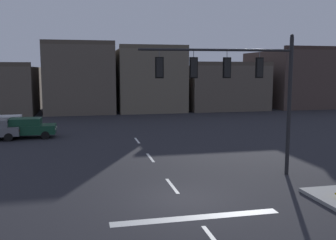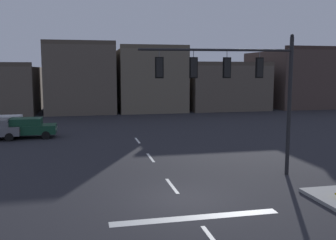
{
  "view_description": "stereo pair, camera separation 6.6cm",
  "coord_description": "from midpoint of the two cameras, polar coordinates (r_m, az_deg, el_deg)",
  "views": [
    {
      "loc": [
        -3.96,
        -14.99,
        5.41
      ],
      "look_at": [
        0.31,
        4.32,
        2.83
      ],
      "focal_mm": 40.85,
      "sensor_mm": 36.0,
      "label": 1
    },
    {
      "loc": [
        -3.9,
        -15.0,
        5.41
      ],
      "look_at": [
        0.31,
        4.32,
        2.83
      ],
      "focal_mm": 40.85,
      "sensor_mm": 36.0,
      "label": 2
    }
  ],
  "objects": [
    {
      "name": "building_row",
      "position": [
        54.86,
        2.2,
        5.68
      ],
      "size": [
        51.81,
        14.0,
        8.94
      ],
      "color": "brown",
      "rests_on": "ground"
    },
    {
      "name": "car_lot_nearside",
      "position": [
        32.66,
        -20.2,
        -1.05
      ],
      "size": [
        4.47,
        1.96,
        1.61
      ],
      "color": "#143D28",
      "rests_on": "ground"
    },
    {
      "name": "stop_bar_paint",
      "position": [
        14.61,
        4.34,
        -14.3
      ],
      "size": [
        6.4,
        0.5,
        0.01
      ],
      "primitive_type": "cube",
      "color": "silver",
      "rests_on": "ground"
    },
    {
      "name": "ground_plane",
      "position": [
        16.42,
        2.3,
        -11.81
      ],
      "size": [
        400.0,
        400.0,
        0.0
      ],
      "primitive_type": "plane",
      "color": "#232328"
    },
    {
      "name": "signal_mast_near_side",
      "position": [
        19.42,
        10.81,
        5.98
      ],
      "size": [
        7.79,
        0.79,
        7.21
      ],
      "color": "black",
      "rests_on": "ground"
    },
    {
      "name": "car_lot_farside",
      "position": [
        35.06,
        -22.75,
        -0.62
      ],
      "size": [
        4.47,
        1.95,
        1.61
      ],
      "color": "silver",
      "rests_on": "ground"
    },
    {
      "name": "lane_centreline",
      "position": [
        18.26,
        0.7,
        -9.79
      ],
      "size": [
        0.16,
        26.4,
        0.01
      ],
      "color": "silver",
      "rests_on": "ground"
    }
  ]
}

